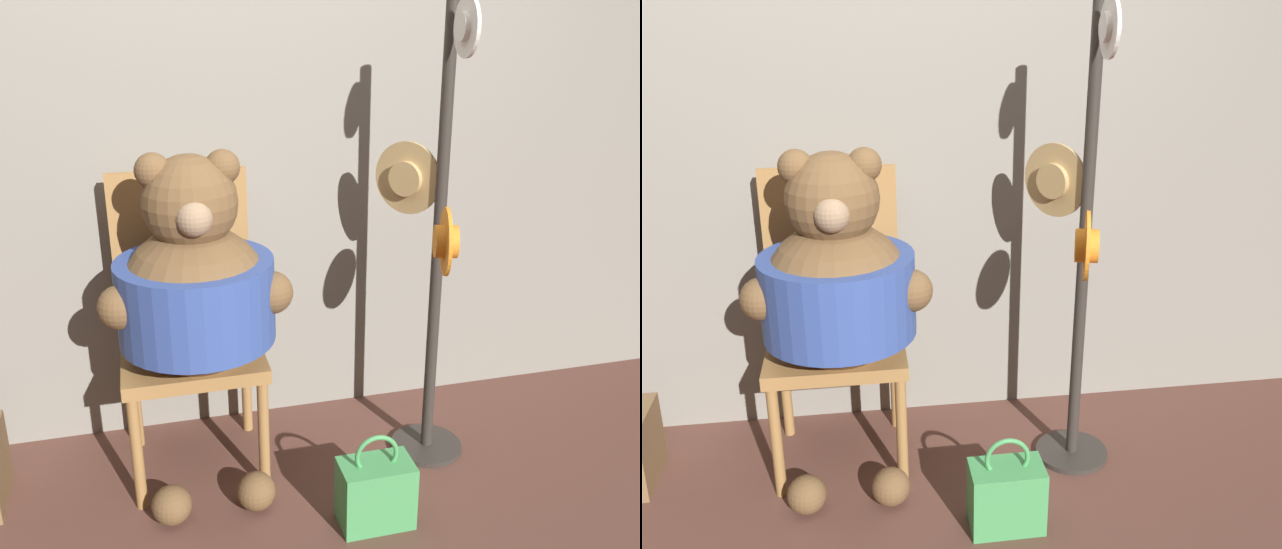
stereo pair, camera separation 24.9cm
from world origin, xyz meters
The scene contains 6 objects.
ground_plane centered at (0.00, 0.00, 0.00)m, with size 14.00×14.00×0.00m, color brown.
wall_back centered at (0.00, 0.71, 1.22)m, with size 8.00×0.10×2.44m.
chair centered at (-0.15, 0.43, 0.58)m, with size 0.50×0.45×1.11m.
teddy_bear centered at (-0.12, 0.26, 0.75)m, with size 0.65×0.57×1.22m.
hat_display_rack centered at (0.72, 0.20, 0.82)m, with size 0.31×0.48×1.69m.
handbag_on_ground centered at (0.40, -0.15, 0.12)m, with size 0.25×0.15×0.34m.
Camera 1 is at (-0.28, -2.02, 1.66)m, focal length 40.00 mm.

